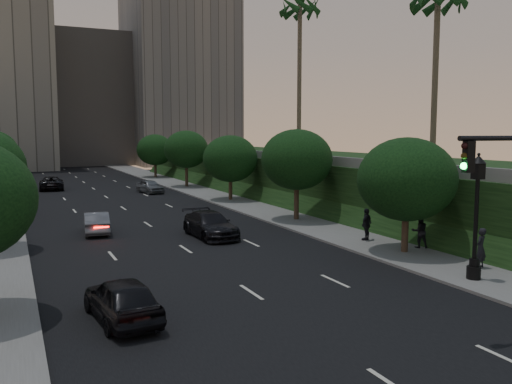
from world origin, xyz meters
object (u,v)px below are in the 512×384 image
sedan_near_left (122,299)px  pedestrian_a (480,248)px  sedan_near_right (210,225)px  sedan_far_right (150,186)px  sedan_mid_left (96,223)px  sedan_far_left (51,183)px  pedestrian_c (367,224)px  pedestrian_b (420,231)px  street_lamp (476,222)px

sedan_near_left → pedestrian_a: bearing=174.0°
sedan_near_right → sedan_far_right: sedan_near_right is taller
sedan_near_right → sedan_far_right: (2.43, 25.99, -0.05)m
sedan_mid_left → sedan_near_right: sedan_near_right is taller
sedan_far_left → pedestrian_c: (14.80, -39.41, 0.33)m
sedan_far_left → sedan_far_right: bearing=143.1°
sedan_near_left → pedestrian_c: pedestrian_c is taller
sedan_near_left → sedan_mid_left: sedan_near_left is taller
sedan_far_right → pedestrian_b: pedestrian_b is taller
sedan_far_right → pedestrian_a: 39.53m
sedan_far_left → sedan_near_right: sedan_near_right is taller
sedan_near_left → sedan_far_left: size_ratio=0.82×
street_lamp → pedestrian_c: 9.15m
street_lamp → sedan_far_left: street_lamp is taller
sedan_near_left → sedan_far_left: (0.89, 46.99, -0.01)m
street_lamp → sedan_far_right: (-4.55, 40.33, -1.90)m
sedan_mid_left → pedestrian_a: 22.86m
street_lamp → sedan_mid_left: bearing=125.5°
street_lamp → pedestrian_c: street_lamp is taller
sedan_far_right → pedestrian_a: pedestrian_a is taller
street_lamp → pedestrian_b: bearing=69.3°
pedestrian_b → pedestrian_a: bearing=104.9°
sedan_near_right → pedestrian_a: pedestrian_a is taller
sedan_near_left → pedestrian_b: (17.09, 4.61, 0.30)m
sedan_mid_left → pedestrian_b: 19.95m
pedestrian_a → pedestrian_c: size_ratio=1.00×
pedestrian_a → pedestrian_b: (0.50, 4.70, -0.02)m
sedan_mid_left → pedestrian_c: (14.10, -9.59, 0.39)m
street_lamp → sedan_near_left: 15.00m
sedan_near_right → pedestrian_b: pedestrian_b is taller
sedan_mid_left → pedestrian_c: size_ratio=2.27×
sedan_far_right → pedestrian_c: pedestrian_c is taller
sedan_far_right → pedestrian_a: (6.32, -39.03, 0.36)m
pedestrian_b → pedestrian_c: pedestrian_c is taller
pedestrian_c → sedan_near_right: bearing=-63.3°
sedan_near_left → pedestrian_a: pedestrian_a is taller
sedan_mid_left → pedestrian_c: pedestrian_c is taller
pedestrian_a → pedestrian_b: pedestrian_a is taller
sedan_near_left → sedan_near_right: (7.84, 12.95, 0.01)m
pedestrian_b → sedan_near_left: bearing=36.1°
sedan_far_right → sedan_mid_left: bearing=-123.3°
sedan_near_right → street_lamp: bearing=-65.9°
sedan_mid_left → pedestrian_a: pedestrian_a is taller
pedestrian_a → street_lamp: bearing=12.6°
sedan_near_right → pedestrian_b: bearing=-43.9°
sedan_far_left → street_lamp: bearing=109.8°
sedan_far_left → pedestrian_b: (16.19, -42.38, 0.31)m
sedan_near_left → pedestrian_b: size_ratio=2.47×
pedestrian_c → pedestrian_b: bearing=86.4°
sedan_near_right → pedestrian_a: 15.70m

